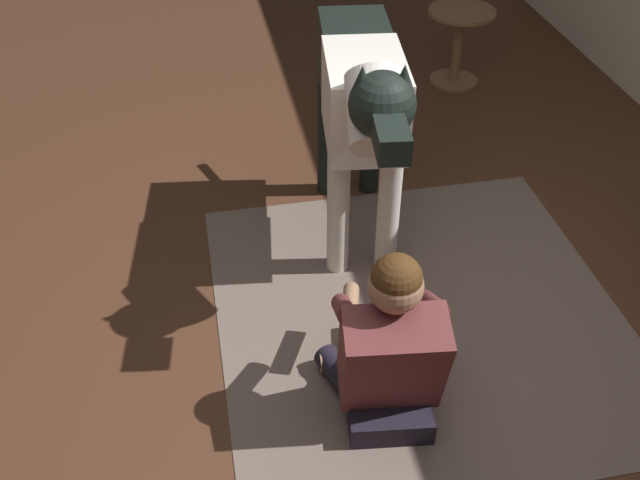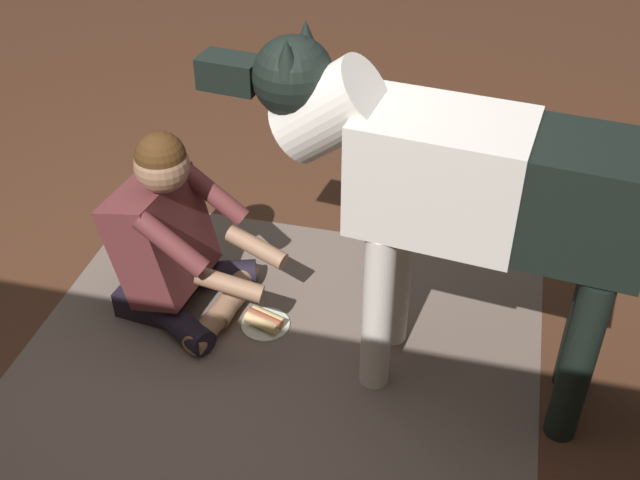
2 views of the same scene
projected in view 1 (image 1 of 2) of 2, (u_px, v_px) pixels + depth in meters
ground_plane at (383, 368)px, 3.21m from camera, size 14.58×14.58×0.00m
area_rug at (419, 313)px, 3.48m from camera, size 2.00×1.93×0.01m
person_sitting_on_floor at (390, 351)px, 2.85m from camera, size 0.70×0.57×0.82m
large_dog at (362, 102)px, 3.37m from camera, size 1.67×0.46×1.30m
hot_dog_on_plate at (373, 333)px, 3.34m from camera, size 0.20×0.20×0.06m
round_side_table at (459, 40)px, 5.14m from camera, size 0.47×0.47×0.55m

